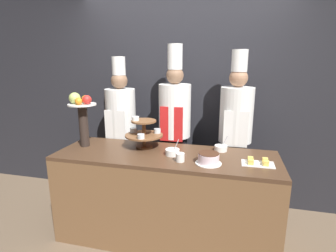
{
  "coord_description": "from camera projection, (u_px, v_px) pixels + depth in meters",
  "views": [
    {
      "loc": [
        0.59,
        -1.93,
        1.74
      ],
      "look_at": [
        0.0,
        0.45,
        1.14
      ],
      "focal_mm": 28.0,
      "sensor_mm": 36.0,
      "label": 1
    }
  ],
  "objects": [
    {
      "name": "buffet_counter",
      "position": [
        166.0,
        196.0,
        2.6
      ],
      "size": [
        2.1,
        0.7,
        0.89
      ],
      "color": "brown",
      "rests_on": "ground_plane"
    },
    {
      "name": "serving_bowl_far",
      "position": [
        221.0,
        148.0,
        2.57
      ],
      "size": [
        0.12,
        0.12,
        0.16
      ],
      "color": "white",
      "rests_on": "buffet_counter"
    },
    {
      "name": "cake_round",
      "position": [
        209.0,
        159.0,
        2.24
      ],
      "size": [
        0.23,
        0.23,
        0.1
      ],
      "color": "white",
      "rests_on": "buffet_counter"
    },
    {
      "name": "chef_center_right",
      "position": [
        235.0,
        130.0,
        2.82
      ],
      "size": [
        0.35,
        0.35,
        1.87
      ],
      "color": "#28282D",
      "rests_on": "ground_plane"
    },
    {
      "name": "cup_white",
      "position": [
        180.0,
        157.0,
        2.29
      ],
      "size": [
        0.08,
        0.08,
        0.07
      ],
      "color": "white",
      "rests_on": "buffet_counter"
    },
    {
      "name": "serving_bowl_near",
      "position": [
        172.0,
        152.0,
        2.46
      ],
      "size": [
        0.13,
        0.13,
        0.16
      ],
      "color": "white",
      "rests_on": "buffet_counter"
    },
    {
      "name": "fruit_pedestal",
      "position": [
        82.0,
        113.0,
        2.64
      ],
      "size": [
        0.28,
        0.28,
        0.56
      ],
      "color": "#2D231E",
      "rests_on": "buffet_counter"
    },
    {
      "name": "chef_left",
      "position": [
        121.0,
        127.0,
        3.14
      ],
      "size": [
        0.35,
        0.35,
        1.81
      ],
      "color": "black",
      "rests_on": "ground_plane"
    },
    {
      "name": "tiered_stand",
      "position": [
        144.0,
        132.0,
        2.64
      ],
      "size": [
        0.38,
        0.38,
        0.33
      ],
      "color": "brown",
      "rests_on": "buffet_counter"
    },
    {
      "name": "cake_square_tray",
      "position": [
        258.0,
        162.0,
        2.23
      ],
      "size": [
        0.27,
        0.16,
        0.05
      ],
      "color": "white",
      "rests_on": "buffet_counter"
    },
    {
      "name": "wall_back",
      "position": [
        184.0,
        91.0,
        3.22
      ],
      "size": [
        10.0,
        0.06,
        2.8
      ],
      "color": "#232328",
      "rests_on": "ground_plane"
    },
    {
      "name": "chef_center_left",
      "position": [
        175.0,
        125.0,
        2.97
      ],
      "size": [
        0.36,
        0.36,
        1.93
      ],
      "color": "black",
      "rests_on": "ground_plane"
    }
  ]
}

